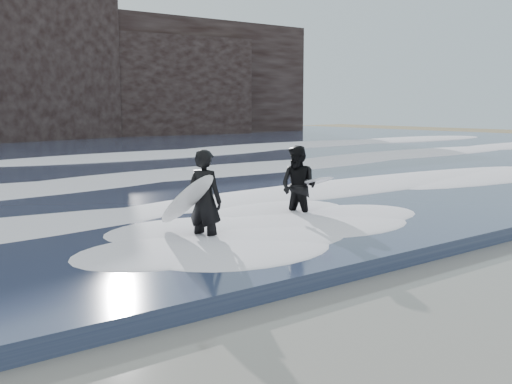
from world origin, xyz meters
The scene contains 4 objects.
foam_near centered at (0.00, 9.00, 0.40)m, with size 60.00×3.20×0.20m, color white.
foam_mid centered at (0.00, 16.00, 0.42)m, with size 60.00×4.00×0.24m, color white.
surfer_left centered at (-1.05, 6.32, 1.01)m, with size 1.14×1.97×2.00m.
surfer_right centered at (2.17, 7.00, 0.96)m, with size 1.47×2.10×1.90m.
Camera 1 is at (-7.98, -3.79, 2.86)m, focal length 45.00 mm.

